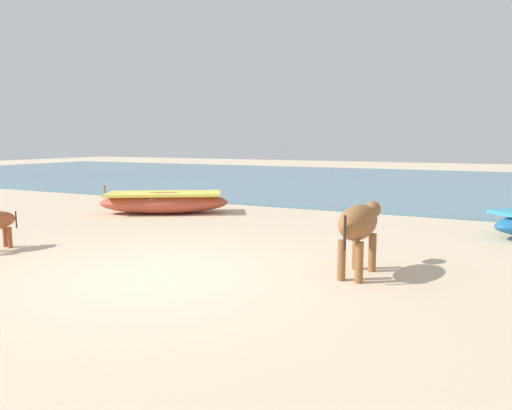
{
  "coord_description": "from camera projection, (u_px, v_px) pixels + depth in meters",
  "views": [
    {
      "loc": [
        4.32,
        -5.5,
        1.97
      ],
      "look_at": [
        -0.23,
        3.62,
        0.6
      ],
      "focal_mm": 33.54,
      "sensor_mm": 36.0,
      "label": 1
    }
  ],
  "objects": [
    {
      "name": "cow_adult_brown",
      "position": [
        359.0,
        224.0,
        6.99
      ],
      "size": [
        0.51,
        1.63,
        1.05
      ],
      "rotation": [
        0.0,
        0.0,
        1.53
      ],
      "color": "brown",
      "rests_on": "ground"
    },
    {
      "name": "sea_water",
      "position": [
        391.0,
        182.0,
        22.48
      ],
      "size": [
        60.0,
        20.0,
        0.08
      ],
      "primitive_type": "cube",
      "color": "slate",
      "rests_on": "ground"
    },
    {
      "name": "ground",
      "position": [
        161.0,
        275.0,
        7.05
      ],
      "size": [
        80.0,
        80.0,
        0.0
      ],
      "primitive_type": "plane",
      "color": "beige"
    },
    {
      "name": "fishing_boat_2",
      "position": [
        164.0,
        202.0,
        13.06
      ],
      "size": [
        3.59,
        2.8,
        0.78
      ],
      "rotation": [
        0.0,
        0.0,
        3.68
      ],
      "color": "#B74733",
      "rests_on": "ground"
    }
  ]
}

